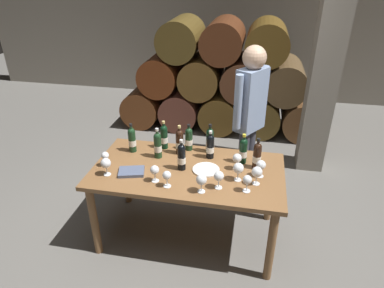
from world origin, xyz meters
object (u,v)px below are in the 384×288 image
at_px(wine_glass_4, 261,165).
at_px(wine_bottle_3, 210,140).
at_px(wine_bottle_5, 243,150).
at_px(wine_glass_10, 219,176).
at_px(wine_glass_8, 257,172).
at_px(wine_bottle_6, 158,145).
at_px(wine_bottle_4, 210,146).
at_px(sommelier_presenting, 250,112).
at_px(wine_bottle_1, 182,157).
at_px(dining_table, 188,178).
at_px(wine_glass_5, 238,168).
at_px(wine_glass_3, 105,156).
at_px(serving_plate, 206,170).
at_px(wine_bottle_2, 164,137).
at_px(wine_glass_1, 106,163).
at_px(tasting_notebook, 131,172).
at_px(wine_glass_9, 155,170).
at_px(wine_bottle_9, 189,139).
at_px(wine_glass_0, 247,180).
at_px(wine_bottle_7, 180,142).
at_px(wine_glass_6, 167,176).
at_px(wine_bottle_0, 257,155).
at_px(wine_glass_7, 201,180).
at_px(wine_bottle_8, 132,139).
at_px(wine_glass_2, 237,159).

bearing_deg(wine_glass_4, wine_bottle_3, 144.76).
height_order(wine_bottle_5, wine_glass_10, wine_bottle_5).
xyz_separation_m(wine_bottle_3, wine_glass_8, (0.46, -0.47, -0.01)).
relative_size(wine_bottle_3, wine_bottle_6, 0.98).
relative_size(wine_bottle_4, sommelier_presenting, 0.16).
bearing_deg(wine_bottle_6, wine_bottle_1, -31.80).
height_order(wine_bottle_6, wine_glass_8, wine_bottle_6).
relative_size(dining_table, wine_bottle_4, 6.10).
relative_size(wine_bottle_1, wine_glass_5, 1.78).
height_order(wine_bottle_4, wine_glass_5, wine_bottle_4).
xyz_separation_m(wine_glass_3, sommelier_presenting, (1.23, 0.84, 0.18)).
relative_size(wine_bottle_5, wine_glass_3, 2.01).
height_order(wine_glass_3, serving_plate, wine_glass_3).
height_order(wine_bottle_1, wine_glass_5, wine_bottle_1).
relative_size(wine_bottle_2, wine_bottle_3, 0.99).
distance_m(wine_bottle_6, wine_glass_1, 0.52).
height_order(wine_glass_8, tasting_notebook, wine_glass_8).
xyz_separation_m(wine_bottle_1, wine_glass_5, (0.50, -0.08, -0.01)).
bearing_deg(wine_glass_5, wine_glass_9, -167.53).
bearing_deg(wine_glass_4, serving_plate, 179.33).
relative_size(wine_bottle_4, wine_bottle_9, 1.02).
xyz_separation_m(wine_glass_4, sommelier_presenting, (-0.14, 0.74, 0.17)).
bearing_deg(wine_glass_0, wine_bottle_7, 143.13).
distance_m(wine_bottle_5, serving_plate, 0.39).
relative_size(wine_bottle_2, wine_glass_5, 1.77).
bearing_deg(wine_glass_6, tasting_notebook, 159.46).
distance_m(wine_bottle_4, sommelier_presenting, 0.63).
relative_size(wine_bottle_0, serving_plate, 1.23).
relative_size(wine_glass_4, wine_glass_10, 1.00).
distance_m(wine_bottle_4, tasting_notebook, 0.76).
bearing_deg(wine_glass_7, wine_bottle_0, 47.10).
relative_size(dining_table, wine_bottle_8, 5.80).
distance_m(wine_bottle_2, wine_glass_6, 0.67).
relative_size(wine_bottle_3, wine_glass_4, 1.86).
xyz_separation_m(wine_bottle_1, wine_glass_0, (0.59, -0.23, -0.02)).
xyz_separation_m(wine_glass_1, wine_glass_7, (0.84, -0.09, -0.00)).
distance_m(wine_glass_1, wine_glass_8, 1.28).
bearing_deg(wine_bottle_4, tasting_notebook, -147.69).
bearing_deg(wine_glass_4, wine_bottle_0, 105.86).
relative_size(wine_bottle_6, wine_bottle_9, 1.10).
distance_m(wine_bottle_2, wine_glass_1, 0.67).
bearing_deg(wine_glass_9, wine_glass_2, 26.15).
height_order(wine_bottle_4, wine_bottle_5, wine_bottle_5).
height_order(wine_bottle_1, wine_bottle_6, wine_bottle_6).
height_order(wine_bottle_1, wine_glass_1, wine_bottle_1).
distance_m(wine_glass_5, tasting_notebook, 0.93).
bearing_deg(wine_glass_7, serving_plate, 92.23).
xyz_separation_m(wine_bottle_4, serving_plate, (-0.00, -0.23, -0.11)).
distance_m(wine_bottle_7, wine_glass_10, 0.66).
relative_size(wine_bottle_6, wine_glass_7, 1.85).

